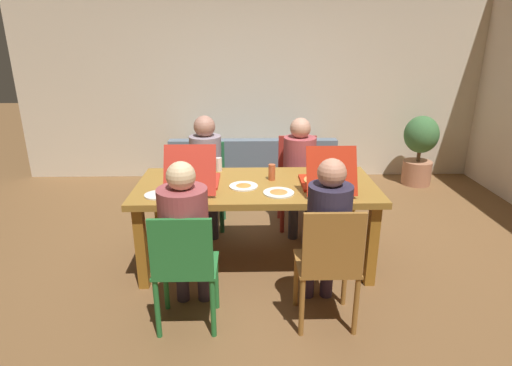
{
  "coord_description": "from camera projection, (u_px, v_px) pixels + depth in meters",
  "views": [
    {
      "loc": [
        -0.09,
        -3.47,
        2.0
      ],
      "look_at": [
        0.0,
        0.1,
        0.75
      ],
      "focal_mm": 29.54,
      "sensor_mm": 36.0,
      "label": 1
    }
  ],
  "objects": [
    {
      "name": "chair_0",
      "position": [
        184.0,
        266.0,
        2.87
      ],
      "size": [
        0.44,
        0.38,
        0.91
      ],
      "color": "#277434",
      "rests_on": "ground"
    },
    {
      "name": "pizza_box_0",
      "position": [
        194.0,
        179.0,
        3.64
      ],
      "size": [
        0.42,
        0.61,
        0.4
      ],
      "color": "red",
      "rests_on": "dining_table"
    },
    {
      "name": "dining_table",
      "position": [
        256.0,
        193.0,
        3.71
      ],
      "size": [
        2.09,
        0.96,
        0.78
      ],
      "color": "olive",
      "rests_on": "ground"
    },
    {
      "name": "couch",
      "position": [
        253.0,
        171.0,
        5.67
      ],
      "size": [
        2.09,
        0.86,
        0.78
      ],
      "color": "slate",
      "rests_on": "ground"
    },
    {
      "name": "back_wall",
      "position": [
        252.0,
        76.0,
        5.95
      ],
      "size": [
        6.6,
        0.12,
        2.92
      ],
      "primitive_type": "cube",
      "color": "beige",
      "rests_on": "ground"
    },
    {
      "name": "drinking_glass_2",
      "position": [
        219.0,
        164.0,
        4.01
      ],
      "size": [
        0.06,
        0.06,
        0.13
      ],
      "primitive_type": "cylinder",
      "color": "silver",
      "rests_on": "dining_table"
    },
    {
      "name": "chair_3",
      "position": [
        207.0,
        183.0,
        4.61
      ],
      "size": [
        0.39,
        0.41,
        0.91
      ],
      "color": "#266B3F",
      "rests_on": "ground"
    },
    {
      "name": "person_2",
      "position": [
        300.0,
        165.0,
        4.43
      ],
      "size": [
        0.34,
        0.55,
        1.2
      ],
      "color": "#373442",
      "rests_on": "ground"
    },
    {
      "name": "potted_plant",
      "position": [
        420.0,
        147.0,
        5.84
      ],
      "size": [
        0.47,
        0.47,
        0.97
      ],
      "color": "#B27354",
      "rests_on": "ground"
    },
    {
      "name": "drinking_glass_1",
      "position": [
        272.0,
        172.0,
        3.76
      ],
      "size": [
        0.06,
        0.06,
        0.14
      ],
      "primitive_type": "cylinder",
      "color": "#B9522D",
      "rests_on": "dining_table"
    },
    {
      "name": "chair_2",
      "position": [
        298.0,
        179.0,
        4.64
      ],
      "size": [
        0.44,
        0.44,
        0.97
      ],
      "color": "#AD3128",
      "rests_on": "ground"
    },
    {
      "name": "plate_0",
      "position": [
        244.0,
        186.0,
        3.6
      ],
      "size": [
        0.25,
        0.25,
        0.03
      ],
      "color": "white",
      "rests_on": "dining_table"
    },
    {
      "name": "ground_plane",
      "position": [
        256.0,
        262.0,
        3.94
      ],
      "size": [
        20.0,
        20.0,
        0.0
      ],
      "primitive_type": "plane",
      "color": "brown"
    },
    {
      "name": "drinking_glass_0",
      "position": [
        175.0,
        164.0,
        4.02
      ],
      "size": [
        0.08,
        0.08,
        0.14
      ],
      "primitive_type": "cylinder",
      "color": "#B44E2A",
      "rests_on": "dining_table"
    },
    {
      "name": "person_3",
      "position": [
        205.0,
        164.0,
        4.4
      ],
      "size": [
        0.33,
        0.53,
        1.23
      ],
      "color": "#2F3044",
      "rests_on": "ground"
    },
    {
      "name": "person_0",
      "position": [
        185.0,
        229.0,
        2.92
      ],
      "size": [
        0.34,
        0.5,
        1.23
      ],
      "color": "#3B2C3C",
      "rests_on": "ground"
    },
    {
      "name": "chair_1",
      "position": [
        329.0,
        262.0,
        2.89
      ],
      "size": [
        0.43,
        0.4,
        0.94
      ],
      "color": "#98642B",
      "rests_on": "ground"
    },
    {
      "name": "person_1",
      "position": [
        327.0,
        227.0,
        2.96
      ],
      "size": [
        0.3,
        0.5,
        1.24
      ],
      "color": "#3C2B43",
      "rests_on": "ground"
    },
    {
      "name": "plate_2",
      "position": [
        157.0,
        195.0,
        3.4
      ],
      "size": [
        0.21,
        0.21,
        0.01
      ],
      "color": "white",
      "rests_on": "dining_table"
    },
    {
      "name": "pizza_box_1",
      "position": [
        325.0,
        180.0,
        3.6
      ],
      "size": [
        0.4,
        0.57,
        0.4
      ],
      "color": "red",
      "rests_on": "dining_table"
    },
    {
      "name": "plate_1",
      "position": [
        279.0,
        192.0,
        3.45
      ],
      "size": [
        0.26,
        0.26,
        0.03
      ],
      "color": "white",
      "rests_on": "dining_table"
    }
  ]
}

